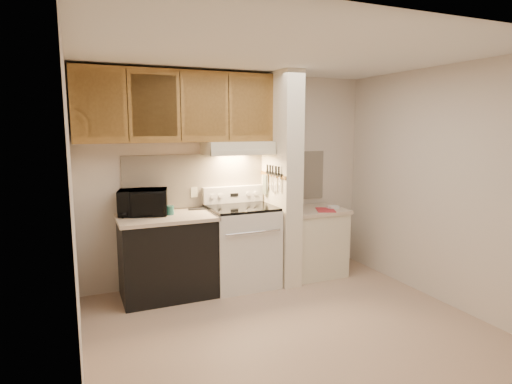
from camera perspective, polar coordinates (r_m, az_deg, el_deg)
floor at (r=4.28m, az=4.04°, el=-17.23°), size 3.60×3.60×0.00m
ceiling at (r=3.90m, az=4.45°, el=17.98°), size 3.60×3.60×0.00m
wall_back at (r=5.26m, az=-3.31°, el=1.93°), size 3.60×2.50×0.02m
wall_left at (r=3.47m, az=-23.21°, el=-2.29°), size 0.02×3.00×2.50m
wall_right at (r=4.98m, az=22.94°, el=0.87°), size 0.02×3.00×2.50m
backsplash at (r=5.25m, az=-3.26°, el=1.75°), size 2.60×0.02×0.63m
range_body at (r=5.10m, az=-1.89°, el=-7.34°), size 0.76×0.65×0.92m
oven_window at (r=4.81m, az=-0.51°, el=-7.85°), size 0.50×0.01×0.30m
oven_handle at (r=4.72m, az=-0.33°, el=-5.41°), size 0.65×0.02×0.02m
cooktop at (r=4.99m, az=-1.92°, el=-2.09°), size 0.74×0.64×0.03m
range_backguard at (r=5.23m, az=-3.06°, el=-0.32°), size 0.76×0.08×0.20m
range_display at (r=5.19m, az=-2.90°, el=-0.39°), size 0.10×0.01×0.04m
range_knob_left_outer at (r=5.10m, az=-5.84°, el=-0.58°), size 0.05×0.02×0.05m
range_knob_left_inner at (r=5.13m, az=-4.78°, el=-0.51°), size 0.05×0.02×0.05m
range_knob_right_inner at (r=5.26m, az=-1.05°, el=-0.27°), size 0.05×0.02×0.05m
range_knob_right_outer at (r=5.29m, az=-0.05°, el=-0.20°), size 0.05×0.02×0.05m
dishwasher_front at (r=4.88m, az=-11.71°, el=-8.57°), size 1.00×0.63×0.87m
left_countertop at (r=4.77m, az=-11.88°, el=-3.34°), size 1.04×0.67×0.04m
spoon_rest at (r=5.04m, az=-7.88°, el=-2.27°), size 0.21×0.10×0.01m
teal_jar at (r=4.80m, az=-11.42°, el=-2.39°), size 0.10×0.10×0.10m
outlet at (r=5.12m, az=-8.25°, el=-0.04°), size 0.08×0.01×0.12m
microwave at (r=4.84m, az=-14.83°, el=-1.32°), size 0.58×0.45×0.28m
partition_pillar at (r=5.14m, az=3.38°, el=1.77°), size 0.22×0.70×2.50m
pillar_trim at (r=5.09m, az=2.22°, el=2.27°), size 0.01×0.70×0.04m
knife_strip at (r=5.04m, az=2.40°, el=2.43°), size 0.02×0.42×0.04m
knife_blade_a at (r=4.89m, az=3.14°, el=1.06°), size 0.01×0.03×0.16m
knife_handle_a at (r=4.89m, az=3.06°, el=2.83°), size 0.02×0.02×0.10m
knife_blade_b at (r=4.98m, az=2.60°, el=1.09°), size 0.01×0.04×0.18m
knife_handle_b at (r=4.95m, az=2.69°, el=2.90°), size 0.02×0.02×0.10m
knife_blade_c at (r=5.04m, az=2.29°, el=1.07°), size 0.01×0.04×0.20m
knife_handle_c at (r=5.03m, az=2.24°, el=3.00°), size 0.02×0.02×0.10m
knife_blade_d at (r=5.12m, az=1.88°, el=1.41°), size 0.01×0.04×0.16m
knife_handle_d at (r=5.09m, az=1.93°, el=3.07°), size 0.02×0.02×0.10m
knife_blade_e at (r=5.19m, az=1.51°, el=1.40°), size 0.01×0.04×0.18m
knife_handle_e at (r=5.17m, az=1.52°, el=3.16°), size 0.02×0.02×0.10m
oven_mitt at (r=5.25m, az=1.26°, el=1.02°), size 0.03×0.10×0.24m
right_cab_base at (r=5.52m, az=7.61°, el=-6.75°), size 0.70×0.60×0.81m
right_countertop at (r=5.43m, az=7.70°, el=-2.42°), size 0.74×0.64×0.04m
red_folder at (r=5.34m, az=9.25°, el=-2.37°), size 0.32×0.36×0.01m
white_box at (r=5.45m, az=10.23°, el=-2.02°), size 0.14×0.10×0.04m
range_hood at (r=5.02m, az=-2.48°, el=5.91°), size 0.78×0.44×0.15m
hood_lip at (r=4.83m, az=-1.59°, el=5.27°), size 0.78×0.04×0.06m
upper_cabinets at (r=4.87m, az=-10.48°, el=11.10°), size 2.18×0.33×0.77m
cab_door_a at (r=4.59m, az=-20.19°, el=10.87°), size 0.46×0.01×0.63m
cab_gap_a at (r=4.61m, az=-16.75°, el=11.02°), size 0.01×0.01×0.73m
cab_door_b at (r=4.66m, az=-13.36°, el=11.13°), size 0.46×0.01×0.63m
cab_gap_b at (r=4.71m, az=-10.03°, el=11.20°), size 0.01×0.01×0.73m
cab_door_c at (r=4.78m, az=-6.80°, el=11.23°), size 0.46×0.01×0.63m
cab_gap_c at (r=4.86m, az=-3.65°, el=11.23°), size 0.01×0.01×0.73m
cab_door_d at (r=4.96m, az=-0.64°, el=11.19°), size 0.46×0.01×0.63m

